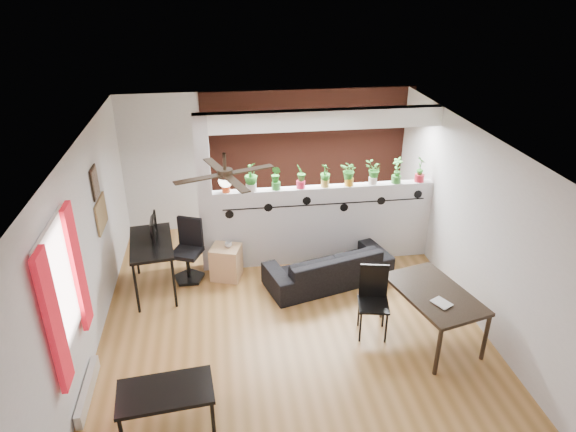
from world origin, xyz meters
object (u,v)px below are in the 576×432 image
(potted_plant_0, at_px, (226,180))
(potted_plant_3, at_px, (301,175))
(potted_plant_1, at_px, (251,176))
(potted_plant_2, at_px, (276,177))
(cube_shelf, at_px, (226,262))
(potted_plant_8, at_px, (420,168))
(dining_table, at_px, (434,297))
(ceiling_fan, at_px, (225,176))
(potted_plant_7, at_px, (397,169))
(potted_plant_6, at_px, (373,172))
(cup, at_px, (228,245))
(coffee_table, at_px, (165,394))
(office_chair, at_px, (189,254))
(potted_plant_5, at_px, (350,173))
(computer_desk, at_px, (151,246))
(potted_plant_4, at_px, (325,175))
(folding_chair, at_px, (373,294))
(sofa, at_px, (328,267))

(potted_plant_0, height_order, potted_plant_3, potted_plant_3)
(potted_plant_1, xyz_separation_m, potted_plant_3, (0.79, 0.00, -0.03))
(potted_plant_2, bearing_deg, potted_plant_3, -0.00)
(potted_plant_0, relative_size, cube_shelf, 0.67)
(potted_plant_2, height_order, potted_plant_3, potted_plant_3)
(potted_plant_8, height_order, dining_table, potted_plant_8)
(ceiling_fan, height_order, cube_shelf, ceiling_fan)
(potted_plant_7, height_order, dining_table, potted_plant_7)
(potted_plant_2, height_order, potted_plant_6, potted_plant_2)
(potted_plant_8, relative_size, dining_table, 0.30)
(cup, relative_size, coffee_table, 0.11)
(potted_plant_7, xyz_separation_m, office_chair, (-3.41, -0.28, -1.14))
(potted_plant_3, bearing_deg, potted_plant_5, -0.00)
(computer_desk, xyz_separation_m, coffee_table, (0.36, -2.69, -0.34))
(potted_plant_4, distance_m, potted_plant_6, 0.79)
(potted_plant_8, height_order, cube_shelf, potted_plant_8)
(cube_shelf, xyz_separation_m, folding_chair, (1.92, -1.63, 0.31))
(potted_plant_2, distance_m, dining_table, 3.01)
(cube_shelf, distance_m, office_chair, 0.61)
(potted_plant_1, xyz_separation_m, dining_table, (2.20, -2.23, -0.95))
(ceiling_fan, relative_size, potted_plant_6, 3.09)
(potted_plant_0, xyz_separation_m, potted_plant_7, (2.77, 0.00, 0.03))
(potted_plant_6, xyz_separation_m, cube_shelf, (-2.44, -0.34, -1.28))
(potted_plant_1, xyz_separation_m, potted_plant_6, (1.98, 0.00, -0.04))
(potted_plant_6, bearing_deg, coffee_table, -134.48)
(potted_plant_3, relative_size, potted_plant_7, 0.92)
(potted_plant_5, distance_m, potted_plant_6, 0.40)
(potted_plant_2, relative_size, potted_plant_8, 0.91)
(potted_plant_2, relative_size, computer_desk, 0.32)
(potted_plant_2, distance_m, potted_plant_4, 0.79)
(potted_plant_7, bearing_deg, potted_plant_4, 180.00)
(potted_plant_3, xyz_separation_m, cup, (-1.20, -0.34, -0.97))
(potted_plant_6, xyz_separation_m, potted_plant_7, (0.40, 0.00, 0.02))
(potted_plant_2, bearing_deg, potted_plant_5, -0.00)
(potted_plant_3, height_order, office_chair, potted_plant_3)
(sofa, relative_size, computer_desk, 1.53)
(potted_plant_4, xyz_separation_m, coffee_table, (-2.38, -3.23, -1.13))
(ceiling_fan, bearing_deg, dining_table, -9.28)
(potted_plant_3, relative_size, potted_plant_4, 1.04)
(cup, bearing_deg, potted_plant_3, 15.80)
(dining_table, relative_size, folding_chair, 1.49)
(potted_plant_5, relative_size, dining_table, 0.28)
(potted_plant_6, relative_size, sofa, 0.20)
(office_chair, relative_size, dining_table, 0.68)
(potted_plant_0, distance_m, coffee_table, 3.51)
(potted_plant_7, bearing_deg, computer_desk, -172.22)
(potted_plant_8, relative_size, sofa, 0.23)
(potted_plant_1, height_order, coffee_table, potted_plant_1)
(potted_plant_4, xyz_separation_m, potted_plant_5, (0.40, -0.00, 0.01))
(office_chair, xyz_separation_m, dining_table, (3.24, -1.94, 0.20))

